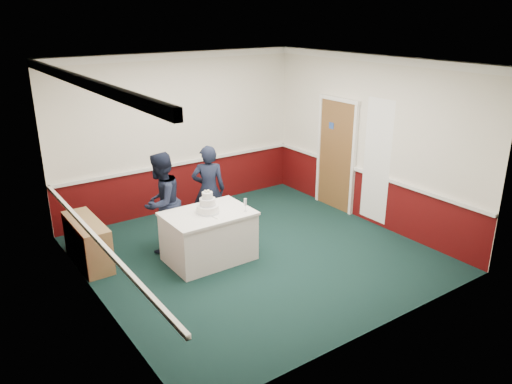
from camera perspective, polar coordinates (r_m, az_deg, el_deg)
ground at (r=8.09m, az=-0.06°, el=-7.06°), size 5.00×5.00×0.00m
room_shell at (r=7.95m, az=-2.14°, el=7.52°), size 5.00×5.00×3.00m
sideboard at (r=8.09m, az=-18.67°, el=-5.44°), size 0.41×1.20×0.70m
cake_table at (r=7.79m, az=-5.42°, el=-5.00°), size 1.32×0.92×0.79m
wedding_cake at (r=7.59m, az=-5.54°, el=-1.59°), size 0.35×0.35×0.36m
cake_knife at (r=7.46m, az=-4.95°, el=-2.87°), size 0.05×0.22×0.00m
champagne_flute at (r=7.60m, az=-1.23°, el=-1.24°), size 0.05×0.05×0.21m
person_man at (r=8.07m, az=-10.76°, el=-1.18°), size 1.00×0.95×1.63m
person_woman at (r=8.61m, az=-5.43°, el=0.25°), size 0.68×0.60×1.57m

